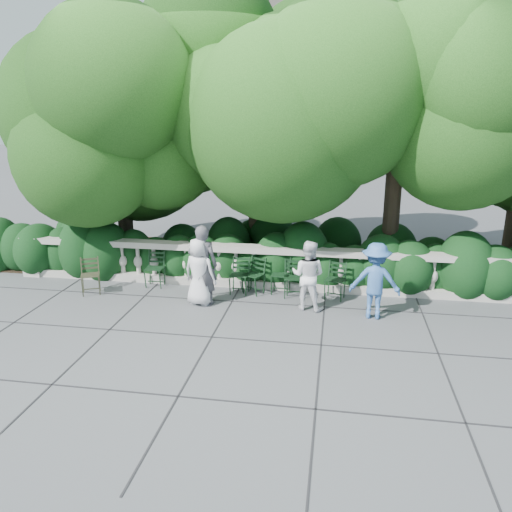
% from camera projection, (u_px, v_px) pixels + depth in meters
% --- Properties ---
extents(ground, '(90.00, 90.00, 0.00)m').
position_uv_depth(ground, '(248.00, 317.00, 10.04)').
color(ground, '#494B50').
rests_on(ground, ground).
extents(balustrade, '(12.00, 0.44, 1.00)m').
position_uv_depth(balustrade, '(262.00, 268.00, 11.61)').
color(balustrade, '#9E998E').
rests_on(balustrade, ground).
extents(shrub_hedge, '(15.00, 2.60, 1.70)m').
position_uv_depth(shrub_hedge, '(269.00, 271.00, 12.88)').
color(shrub_hedge, black).
rests_on(shrub_hedge, ground).
extents(tree_canopy, '(15.04, 6.52, 6.78)m').
position_uv_depth(tree_canopy, '(299.00, 112.00, 11.83)').
color(tree_canopy, '#3F3023').
rests_on(tree_canopy, ground).
extents(chair_a, '(0.45, 0.49, 0.84)m').
position_uv_depth(chair_a, '(154.00, 288.00, 11.67)').
color(chair_a, black).
rests_on(chair_a, ground).
extents(chair_b, '(0.46, 0.50, 0.84)m').
position_uv_depth(chair_b, '(238.00, 296.00, 11.21)').
color(chair_b, black).
rests_on(chair_b, ground).
extents(chair_c, '(0.60, 0.62, 0.84)m').
position_uv_depth(chair_c, '(250.00, 295.00, 11.24)').
color(chair_c, black).
rests_on(chair_c, ground).
extents(chair_d, '(0.48, 0.52, 0.84)m').
position_uv_depth(chair_d, '(293.00, 299.00, 11.01)').
color(chair_d, black).
rests_on(chair_d, ground).
extents(chair_e, '(0.48, 0.51, 0.84)m').
position_uv_depth(chair_e, '(279.00, 296.00, 11.22)').
color(chair_e, black).
rests_on(chair_e, ground).
extents(chair_f, '(0.54, 0.57, 0.84)m').
position_uv_depth(chair_f, '(333.00, 301.00, 10.90)').
color(chair_f, black).
rests_on(chair_f, ground).
extents(chair_weathered, '(0.60, 0.62, 0.84)m').
position_uv_depth(chair_weathered, '(92.00, 296.00, 11.19)').
color(chair_weathered, black).
rests_on(chair_weathered, ground).
extents(person_businessman, '(0.81, 0.64, 1.47)m').
position_uv_depth(person_businessman, '(199.00, 271.00, 10.53)').
color(person_businessman, silver).
rests_on(person_businessman, ground).
extents(person_woman_grey, '(0.63, 0.42, 1.73)m').
position_uv_depth(person_woman_grey, '(203.00, 265.00, 10.54)').
color(person_woman_grey, '#48474C').
rests_on(person_woman_grey, ground).
extents(person_casual_man, '(0.82, 0.71, 1.47)m').
position_uv_depth(person_casual_man, '(308.00, 275.00, 10.29)').
color(person_casual_man, white).
rests_on(person_casual_man, ground).
extents(person_older_blue, '(1.04, 0.65, 1.55)m').
position_uv_depth(person_older_blue, '(375.00, 281.00, 9.85)').
color(person_older_blue, '#3662A3').
rests_on(person_older_blue, ground).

